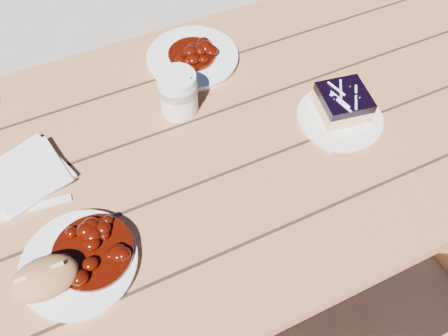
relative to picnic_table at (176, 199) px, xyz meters
name	(u,v)px	position (x,y,z in m)	size (l,w,h in m)	color
ground	(191,282)	(0.00, 0.00, -0.59)	(60.00, 60.00, 0.00)	gray
picnic_table	(176,199)	(0.00, 0.00, 0.00)	(2.00, 1.55, 0.75)	brown
main_plate	(80,263)	(-0.23, -0.15, 0.17)	(0.21, 0.21, 0.02)	white
goulash_stew	(91,248)	(-0.20, -0.15, 0.20)	(0.15, 0.15, 0.04)	#390902
bread_roll	(44,278)	(-0.29, -0.17, 0.21)	(0.11, 0.08, 0.06)	#AD7642
dessert_plate	(339,118)	(0.39, -0.06, 0.17)	(0.19, 0.19, 0.01)	white
blueberry_cake	(343,102)	(0.40, -0.04, 0.20)	(0.12, 0.12, 0.06)	#E4C37C
fork_dessert	(347,136)	(0.37, -0.11, 0.17)	(0.03, 0.16, 0.01)	white
coffee_cup	(178,93)	(0.08, 0.13, 0.21)	(0.08, 0.08, 0.10)	white
napkin_stack	(26,176)	(-0.28, 0.08, 0.17)	(0.15, 0.15, 0.01)	white
fork_table	(40,206)	(-0.27, 0.00, 0.16)	(0.03, 0.16, 0.01)	white
second_plate	(193,58)	(0.16, 0.27, 0.17)	(0.22, 0.22, 0.02)	white
second_stew	(192,49)	(0.16, 0.27, 0.20)	(0.12, 0.12, 0.04)	#390902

